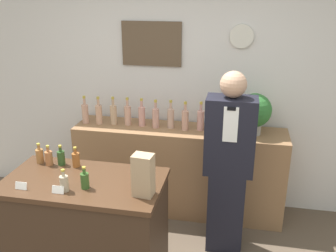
{
  "coord_description": "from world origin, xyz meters",
  "views": [
    {
      "loc": [
        0.68,
        -1.9,
        2.35
      ],
      "look_at": [
        0.09,
        1.08,
        1.22
      ],
      "focal_mm": 40.0,
      "sensor_mm": 36.0,
      "label": 1
    }
  ],
  "objects": [
    {
      "name": "potted_plant",
      "position": [
        0.83,
        1.71,
        1.2
      ],
      "size": [
        0.34,
        0.34,
        0.42
      ],
      "color": "#9E998E",
      "rests_on": "back_shelf"
    },
    {
      "name": "shelf_bottle_8",
      "position": [
        0.3,
        1.71,
        1.08
      ],
      "size": [
        0.07,
        0.07,
        0.3
      ],
      "color": "tan",
      "rests_on": "back_shelf"
    },
    {
      "name": "counter_bottle_0",
      "position": [
        -0.92,
        0.67,
        1.04
      ],
      "size": [
        0.06,
        0.06,
        0.17
      ],
      "color": "#A06A38",
      "rests_on": "display_counter"
    },
    {
      "name": "shelf_bottle_1",
      "position": [
        -0.79,
        1.69,
        1.08
      ],
      "size": [
        0.07,
        0.07,
        0.3
      ],
      "color": "tan",
      "rests_on": "back_shelf"
    },
    {
      "name": "price_card_right",
      "position": [
        -0.54,
        0.23,
        1.0
      ],
      "size": [
        0.09,
        0.02,
        0.06
      ],
      "color": "white",
      "rests_on": "display_counter"
    },
    {
      "name": "shelf_bottle_4",
      "position": [
        -0.33,
        1.72,
        1.08
      ],
      "size": [
        0.07,
        0.07,
        0.3
      ],
      "color": "tan",
      "rests_on": "back_shelf"
    },
    {
      "name": "display_counter",
      "position": [
        -0.45,
        0.45,
        0.49
      ],
      "size": [
        1.23,
        0.67,
        0.97
      ],
      "color": "#382619",
      "rests_on": "ground_plane"
    },
    {
      "name": "paper_bag",
      "position": [
        0.06,
        0.33,
        1.13
      ],
      "size": [
        0.15,
        0.13,
        0.31
      ],
      "color": "tan",
      "rests_on": "display_counter"
    },
    {
      "name": "shelf_bottle_0",
      "position": [
        -0.95,
        1.69,
        1.08
      ],
      "size": [
        0.07,
        0.07,
        0.3
      ],
      "color": "tan",
      "rests_on": "back_shelf"
    },
    {
      "name": "counter_bottle_5",
      "position": [
        -0.38,
        0.34,
        1.04
      ],
      "size": [
        0.06,
        0.06,
        0.17
      ],
      "color": "#325523",
      "rests_on": "display_counter"
    },
    {
      "name": "back_wall",
      "position": [
        -0.0,
        2.0,
        1.35
      ],
      "size": [
        5.2,
        0.09,
        2.7
      ],
      "color": "silver",
      "rests_on": "ground_plane"
    },
    {
      "name": "counter_bottle_3",
      "position": [
        -0.6,
        0.65,
        1.04
      ],
      "size": [
        0.06,
        0.06,
        0.17
      ],
      "color": "#955425",
      "rests_on": "display_counter"
    },
    {
      "name": "shelf_bottle_7",
      "position": [
        0.14,
        1.69,
        1.08
      ],
      "size": [
        0.07,
        0.07,
        0.3
      ],
      "color": "tan",
      "rests_on": "back_shelf"
    },
    {
      "name": "shelf_bottle_6",
      "position": [
        -0.01,
        1.72,
        1.08
      ],
      "size": [
        0.07,
        0.07,
        0.3
      ],
      "color": "tan",
      "rests_on": "back_shelf"
    },
    {
      "name": "counter_bottle_1",
      "position": [
        -0.83,
        0.64,
        1.04
      ],
      "size": [
        0.06,
        0.06,
        0.17
      ],
      "color": "#A7653B",
      "rests_on": "display_counter"
    },
    {
      "name": "shelf_bottle_9",
      "position": [
        0.46,
        1.68,
        1.08
      ],
      "size": [
        0.07,
        0.07,
        0.3
      ],
      "color": "tan",
      "rests_on": "back_shelf"
    },
    {
      "name": "counter_bottle_2",
      "position": [
        -0.73,
        0.66,
        1.04
      ],
      "size": [
        0.06,
        0.06,
        0.17
      ],
      "color": "#2B4C22",
      "rests_on": "display_counter"
    },
    {
      "name": "back_shelf",
      "position": [
        0.08,
        1.7,
        0.48
      ],
      "size": [
        2.23,
        0.48,
        0.96
      ],
      "color": "#8E6642",
      "rests_on": "ground_plane"
    },
    {
      "name": "shopkeeper",
      "position": [
        0.62,
        1.15,
        0.85
      ],
      "size": [
        0.43,
        0.27,
        1.71
      ],
      "color": "black",
      "rests_on": "ground_plane"
    },
    {
      "name": "shelf_bottle_5",
      "position": [
        -0.17,
        1.69,
        1.08
      ],
      "size": [
        0.07,
        0.07,
        0.3
      ],
      "color": "tan",
      "rests_on": "back_shelf"
    },
    {
      "name": "shelf_bottle_3",
      "position": [
        -0.48,
        1.72,
        1.08
      ],
      "size": [
        0.07,
        0.07,
        0.3
      ],
      "color": "tan",
      "rests_on": "back_shelf"
    },
    {
      "name": "counter_bottle_4",
      "position": [
        -0.51,
        0.27,
        1.04
      ],
      "size": [
        0.06,
        0.06,
        0.17
      ],
      "color": "tan",
      "rests_on": "display_counter"
    },
    {
      "name": "shelf_bottle_10",
      "position": [
        0.61,
        1.69,
        1.08
      ],
      "size": [
        0.07,
        0.07,
        0.3
      ],
      "color": "tan",
      "rests_on": "back_shelf"
    },
    {
      "name": "price_card_left",
      "position": [
        -0.83,
        0.23,
        1.0
      ],
      "size": [
        0.09,
        0.02,
        0.06
      ],
      "color": "white",
      "rests_on": "display_counter"
    },
    {
      "name": "shelf_bottle_2",
      "position": [
        -0.64,
        1.71,
        1.08
      ],
      "size": [
        0.07,
        0.07,
        0.3
      ],
      "color": "tan",
      "rests_on": "back_shelf"
    }
  ]
}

